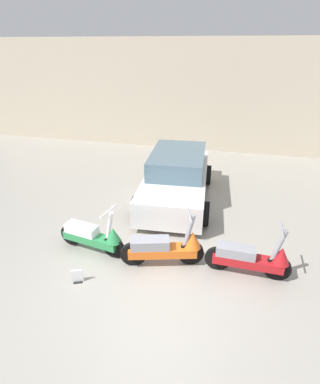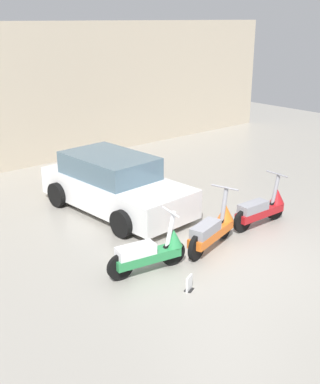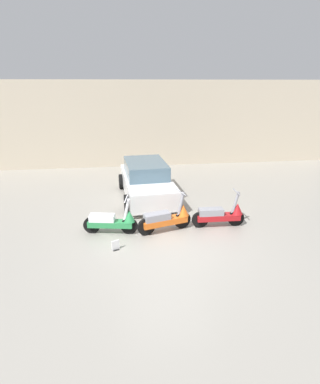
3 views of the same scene
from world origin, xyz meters
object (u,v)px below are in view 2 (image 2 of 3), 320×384
Objects in this scene: scooter_front_left at (151,252)px; placard_near_left_scooter at (189,284)px; car_rear_left at (114,185)px; scooter_front_center at (262,208)px; scooter_front_right at (213,228)px.

scooter_front_left is 0.94m from placard_near_left_scooter.
car_rear_left is at bearing 73.29° from placard_near_left_scooter.
scooter_front_left reaches higher than placard_near_left_scooter.
scooter_front_right is at bearing -175.62° from scooter_front_center.
car_rear_left is 14.98× the size of placard_near_left_scooter.
car_rear_left is (-1.92, 2.71, 0.23)m from scooter_front_center.
scooter_front_center reaches higher than placard_near_left_scooter.
car_rear_left reaches higher than scooter_front_center.
placard_near_left_scooter is (-1.10, -3.65, -0.50)m from car_rear_left.
scooter_front_right is 6.02× the size of placard_near_left_scooter.
scooter_front_center is at bearing 31.10° from car_rear_left.
scooter_front_left is 0.97× the size of scooter_front_center.
scooter_front_center is 5.95× the size of placard_near_left_scooter.
scooter_front_left is at bearing -27.21° from car_rear_left.
scooter_front_left is at bearing -177.86° from scooter_front_center.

